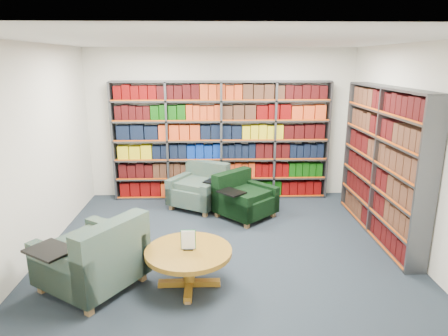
{
  "coord_description": "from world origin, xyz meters",
  "views": [
    {
      "loc": [
        -0.18,
        -5.02,
        2.58
      ],
      "look_at": [
        0.0,
        0.6,
        1.05
      ],
      "focal_mm": 32.0,
      "sensor_mm": 36.0,
      "label": 1
    }
  ],
  "objects_px": {
    "chair_green_right": "(242,199)",
    "coffee_table": "(189,257)",
    "chair_teal_left": "(201,189)",
    "chair_teal_front": "(97,261)"
  },
  "relations": [
    {
      "from": "chair_green_right",
      "to": "coffee_table",
      "type": "bearing_deg",
      "value": -109.59
    },
    {
      "from": "chair_teal_left",
      "to": "chair_green_right",
      "type": "bearing_deg",
      "value": -36.32
    },
    {
      "from": "chair_teal_left",
      "to": "chair_green_right",
      "type": "relative_size",
      "value": 1.01
    },
    {
      "from": "chair_teal_front",
      "to": "coffee_table",
      "type": "distance_m",
      "value": 1.05
    },
    {
      "from": "chair_green_right",
      "to": "chair_teal_front",
      "type": "xyz_separation_m",
      "value": [
        -1.83,
        -2.2,
        0.06
      ]
    },
    {
      "from": "chair_teal_front",
      "to": "coffee_table",
      "type": "xyz_separation_m",
      "value": [
        1.05,
        0.01,
        0.02
      ]
    },
    {
      "from": "chair_teal_front",
      "to": "coffee_table",
      "type": "height_order",
      "value": "chair_teal_front"
    },
    {
      "from": "chair_green_right",
      "to": "coffee_table",
      "type": "xyz_separation_m",
      "value": [
        -0.78,
        -2.19,
        0.08
      ]
    },
    {
      "from": "chair_green_right",
      "to": "coffee_table",
      "type": "relative_size",
      "value": 1.15
    },
    {
      "from": "chair_teal_left",
      "to": "coffee_table",
      "type": "xyz_separation_m",
      "value": [
        -0.08,
        -2.71,
        0.06
      ]
    }
  ]
}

